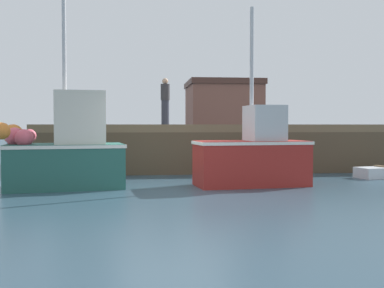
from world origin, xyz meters
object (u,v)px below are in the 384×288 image
(fishing_boat_near_right, at_px, (253,155))
(dockworker, at_px, (165,101))
(fishing_boat_near_left, at_px, (66,150))
(rowboat, at_px, (382,172))

(fishing_boat_near_right, relative_size, dockworker, 2.66)
(fishing_boat_near_left, height_order, dockworker, fishing_boat_near_left)
(fishing_boat_near_right, height_order, dockworker, fishing_boat_near_right)
(fishing_boat_near_left, relative_size, fishing_boat_near_right, 1.06)
(fishing_boat_near_left, distance_m, fishing_boat_near_right, 4.76)
(fishing_boat_near_right, relative_size, rowboat, 2.70)
(fishing_boat_near_left, xyz_separation_m, rowboat, (9.03, 1.31, -0.80))
(rowboat, bearing_deg, dockworker, 145.38)
(dockworker, bearing_deg, rowboat, -34.62)
(fishing_boat_near_left, height_order, rowboat, fishing_boat_near_left)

